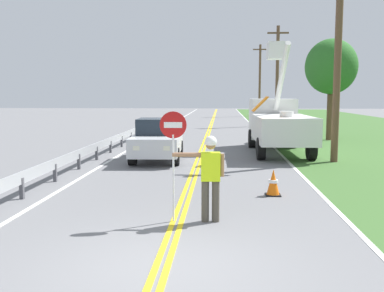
{
  "coord_description": "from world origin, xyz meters",
  "views": [
    {
      "loc": [
        0.91,
        -6.54,
        2.67
      ],
      "look_at": [
        0.07,
        6.05,
        1.2
      ],
      "focal_mm": 41.26,
      "sensor_mm": 36.0,
      "label": 1
    }
  ],
  "objects_px": {
    "utility_pole_far": "(260,79)",
    "traffic_cone_lead": "(273,183)",
    "utility_bucket_truck": "(278,122)",
    "utility_pole_near": "(338,62)",
    "stop_sign_paddle": "(173,141)",
    "oncoming_sedan_nearest": "(158,140)",
    "roadside_tree_verge": "(331,67)",
    "utility_pole_mid": "(277,74)",
    "flagger_worker": "(210,173)"
  },
  "relations": [
    {
      "from": "oncoming_sedan_nearest",
      "to": "utility_pole_near",
      "type": "height_order",
      "value": "utility_pole_near"
    },
    {
      "from": "utility_pole_near",
      "to": "traffic_cone_lead",
      "type": "height_order",
      "value": "utility_pole_near"
    },
    {
      "from": "stop_sign_paddle",
      "to": "traffic_cone_lead",
      "type": "height_order",
      "value": "stop_sign_paddle"
    },
    {
      "from": "oncoming_sedan_nearest",
      "to": "utility_pole_mid",
      "type": "relative_size",
      "value": 0.49
    },
    {
      "from": "stop_sign_paddle",
      "to": "roadside_tree_verge",
      "type": "xyz_separation_m",
      "value": [
        7.35,
        17.42,
        2.56
      ]
    },
    {
      "from": "utility_bucket_truck",
      "to": "roadside_tree_verge",
      "type": "distance_m",
      "value": 7.42
    },
    {
      "from": "stop_sign_paddle",
      "to": "flagger_worker",
      "type": "bearing_deg",
      "value": 3.0
    },
    {
      "from": "traffic_cone_lead",
      "to": "oncoming_sedan_nearest",
      "type": "bearing_deg",
      "value": 123.12
    },
    {
      "from": "utility_pole_mid",
      "to": "utility_pole_far",
      "type": "xyz_separation_m",
      "value": [
        -0.02,
        17.21,
        0.17
      ]
    },
    {
      "from": "utility_pole_mid",
      "to": "utility_pole_far",
      "type": "distance_m",
      "value": 17.21
    },
    {
      "from": "utility_bucket_truck",
      "to": "utility_pole_far",
      "type": "height_order",
      "value": "utility_pole_far"
    },
    {
      "from": "utility_pole_far",
      "to": "roadside_tree_verge",
      "type": "relative_size",
      "value": 1.5
    },
    {
      "from": "utility_bucket_truck",
      "to": "stop_sign_paddle",
      "type": "bearing_deg",
      "value": -107.19
    },
    {
      "from": "utility_pole_mid",
      "to": "roadside_tree_verge",
      "type": "bearing_deg",
      "value": -82.46
    },
    {
      "from": "stop_sign_paddle",
      "to": "utility_pole_mid",
      "type": "xyz_separation_m",
      "value": [
        5.75,
        29.55,
        2.71
      ]
    },
    {
      "from": "flagger_worker",
      "to": "utility_bucket_truck",
      "type": "relative_size",
      "value": 0.27
    },
    {
      "from": "stop_sign_paddle",
      "to": "traffic_cone_lead",
      "type": "distance_m",
      "value": 3.79
    },
    {
      "from": "stop_sign_paddle",
      "to": "utility_pole_far",
      "type": "relative_size",
      "value": 0.26
    },
    {
      "from": "utility_bucket_truck",
      "to": "utility_pole_mid",
      "type": "distance_m",
      "value": 18.25
    },
    {
      "from": "stop_sign_paddle",
      "to": "roadside_tree_verge",
      "type": "height_order",
      "value": "roadside_tree_verge"
    },
    {
      "from": "utility_bucket_truck",
      "to": "utility_pole_near",
      "type": "bearing_deg",
      "value": -57.22
    },
    {
      "from": "stop_sign_paddle",
      "to": "roadside_tree_verge",
      "type": "distance_m",
      "value": 19.08
    },
    {
      "from": "flagger_worker",
      "to": "oncoming_sedan_nearest",
      "type": "height_order",
      "value": "flagger_worker"
    },
    {
      "from": "utility_pole_far",
      "to": "traffic_cone_lead",
      "type": "xyz_separation_m",
      "value": [
        -3.34,
        -44.16,
        -4.26
      ]
    },
    {
      "from": "stop_sign_paddle",
      "to": "traffic_cone_lead",
      "type": "relative_size",
      "value": 3.33
    },
    {
      "from": "stop_sign_paddle",
      "to": "utility_bucket_truck",
      "type": "bearing_deg",
      "value": 72.81
    },
    {
      "from": "stop_sign_paddle",
      "to": "oncoming_sedan_nearest",
      "type": "height_order",
      "value": "stop_sign_paddle"
    },
    {
      "from": "oncoming_sedan_nearest",
      "to": "utility_pole_near",
      "type": "distance_m",
      "value": 7.75
    },
    {
      "from": "utility_pole_near",
      "to": "utility_bucket_truck",
      "type": "bearing_deg",
      "value": 122.78
    },
    {
      "from": "oncoming_sedan_nearest",
      "to": "utility_pole_mid",
      "type": "height_order",
      "value": "utility_pole_mid"
    },
    {
      "from": "traffic_cone_lead",
      "to": "utility_pole_near",
      "type": "bearing_deg",
      "value": 63.08
    },
    {
      "from": "utility_pole_near",
      "to": "roadside_tree_verge",
      "type": "bearing_deg",
      "value": 78.01
    },
    {
      "from": "oncoming_sedan_nearest",
      "to": "utility_pole_far",
      "type": "relative_size",
      "value": 0.47
    },
    {
      "from": "stop_sign_paddle",
      "to": "utility_bucket_truck",
      "type": "xyz_separation_m",
      "value": [
        3.61,
        11.68,
        -0.31
      ]
    },
    {
      "from": "stop_sign_paddle",
      "to": "utility_pole_far",
      "type": "bearing_deg",
      "value": 83.02
    },
    {
      "from": "utility_pole_near",
      "to": "oncoming_sedan_nearest",
      "type": "bearing_deg",
      "value": -179.64
    },
    {
      "from": "utility_bucket_truck",
      "to": "roadside_tree_verge",
      "type": "height_order",
      "value": "roadside_tree_verge"
    },
    {
      "from": "stop_sign_paddle",
      "to": "utility_pole_near",
      "type": "height_order",
      "value": "utility_pole_near"
    },
    {
      "from": "utility_bucket_truck",
      "to": "oncoming_sedan_nearest",
      "type": "bearing_deg",
      "value": -150.18
    },
    {
      "from": "stop_sign_paddle",
      "to": "utility_pole_near",
      "type": "xyz_separation_m",
      "value": [
        5.51,
        8.74,
        2.23
      ]
    },
    {
      "from": "stop_sign_paddle",
      "to": "oncoming_sedan_nearest",
      "type": "bearing_deg",
      "value": 100.38
    },
    {
      "from": "utility_pole_mid",
      "to": "roadside_tree_verge",
      "type": "height_order",
      "value": "utility_pole_mid"
    },
    {
      "from": "utility_bucket_truck",
      "to": "utility_pole_near",
      "type": "relative_size",
      "value": 0.91
    },
    {
      "from": "flagger_worker",
      "to": "oncoming_sedan_nearest",
      "type": "relative_size",
      "value": 0.44
    },
    {
      "from": "oncoming_sedan_nearest",
      "to": "utility_pole_far",
      "type": "distance_m",
      "value": 38.94
    },
    {
      "from": "oncoming_sedan_nearest",
      "to": "utility_pole_near",
      "type": "xyz_separation_m",
      "value": [
        7.1,
        0.04,
        3.1
      ]
    },
    {
      "from": "traffic_cone_lead",
      "to": "roadside_tree_verge",
      "type": "relative_size",
      "value": 0.12
    },
    {
      "from": "utility_pole_far",
      "to": "traffic_cone_lead",
      "type": "bearing_deg",
      "value": -94.33
    },
    {
      "from": "stop_sign_paddle",
      "to": "traffic_cone_lead",
      "type": "xyz_separation_m",
      "value": [
        2.39,
        2.6,
        -1.37
      ]
    },
    {
      "from": "flagger_worker",
      "to": "oncoming_sedan_nearest",
      "type": "bearing_deg",
      "value": 105.26
    }
  ]
}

